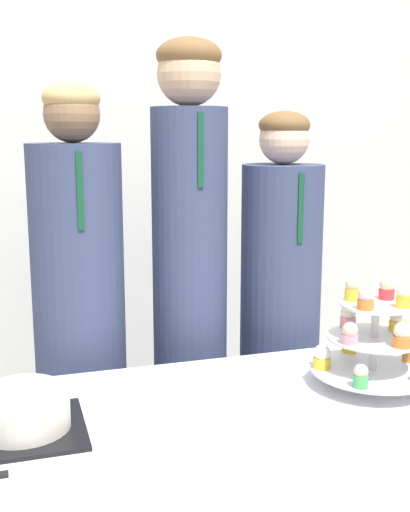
# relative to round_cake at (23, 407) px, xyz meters

# --- Properties ---
(wall_back) EXTENTS (9.00, 0.06, 2.70)m
(wall_back) POSITION_rel_round_cake_xyz_m (0.51, 1.39, 0.56)
(wall_back) COLOR silver
(wall_back) RESTS_ON ground_plane
(round_cake) EXTENTS (0.27, 0.27, 0.12)m
(round_cake) POSITION_rel_round_cake_xyz_m (0.00, 0.00, 0.00)
(round_cake) COLOR black
(round_cake) RESTS_ON table
(cake_knife) EXTENTS (0.29, 0.02, 0.01)m
(cake_knife) POSITION_rel_round_cake_xyz_m (-0.03, -0.18, -0.06)
(cake_knife) COLOR silver
(cake_knife) RESTS_ON table
(cupcake_stand) EXTENTS (0.33, 0.33, 0.29)m
(cupcake_stand) POSITION_rel_round_cake_xyz_m (0.90, 0.01, 0.07)
(cupcake_stand) COLOR silver
(cupcake_stand) RESTS_ON table
(student_0) EXTENTS (0.28, 0.29, 1.54)m
(student_0) POSITION_rel_round_cake_xyz_m (0.19, 0.56, -0.06)
(student_0) COLOR #384266
(student_0) RESTS_ON ground_plane
(student_1) EXTENTS (0.24, 0.25, 1.68)m
(student_1) POSITION_rel_round_cake_xyz_m (0.55, 0.56, 0.05)
(student_1) COLOR #384266
(student_1) RESTS_ON ground_plane
(student_2) EXTENTS (0.28, 0.28, 1.46)m
(student_2) POSITION_rel_round_cake_xyz_m (0.87, 0.56, -0.10)
(student_2) COLOR #384266
(student_2) RESTS_ON ground_plane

